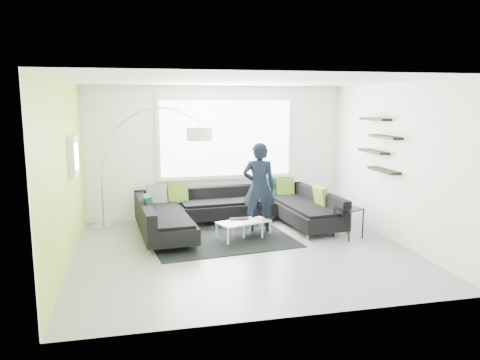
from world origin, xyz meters
The scene contains 9 objects.
ground centered at (0.00, 0.00, 0.00)m, with size 5.50×5.50×0.00m, color gray.
room_shell centered at (0.04, 0.21, 1.81)m, with size 5.54×5.04×2.82m.
sectional_sofa centered at (0.17, 1.29, 0.35)m, with size 3.87×2.58×0.80m.
rug centered at (-0.24, 0.69, 0.01)m, with size 2.51×1.83×0.01m, color black.
coffee_table centered at (0.24, 0.79, 0.16)m, with size 1.00×0.58×0.33m, color white.
arc_lamp centered at (-2.37, 2.03, 1.19)m, with size 2.23×1.02×2.37m, color silver, non-canonical shape.
side_table centered at (2.05, 0.32, 0.28)m, with size 0.41×0.41×0.56m, color black.
person centered at (0.57, 1.12, 0.86)m, with size 0.72×0.58×1.72m, color black.
laptop centered at (0.11, 0.77, 0.34)m, with size 0.36×0.24×0.03m, color black.
Camera 1 is at (-1.72, -7.34, 2.49)m, focal length 35.00 mm.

